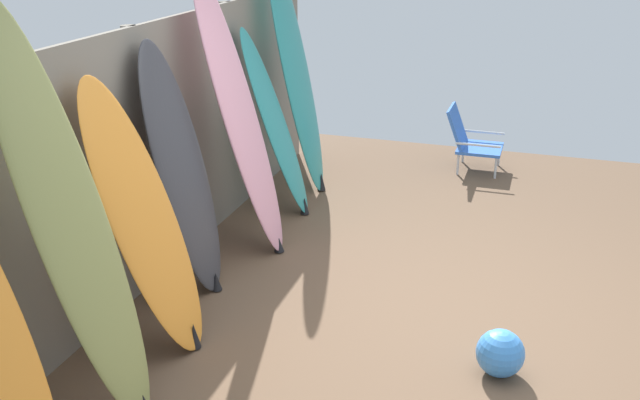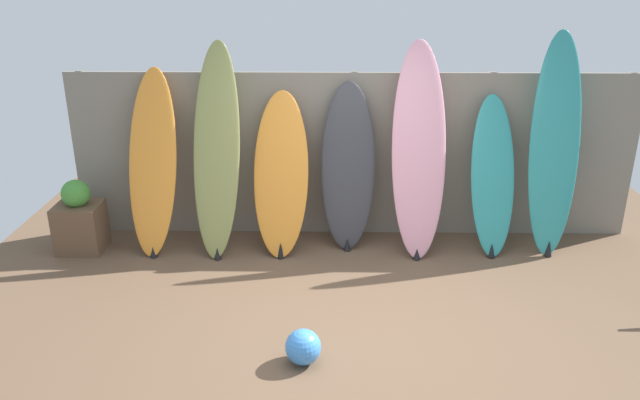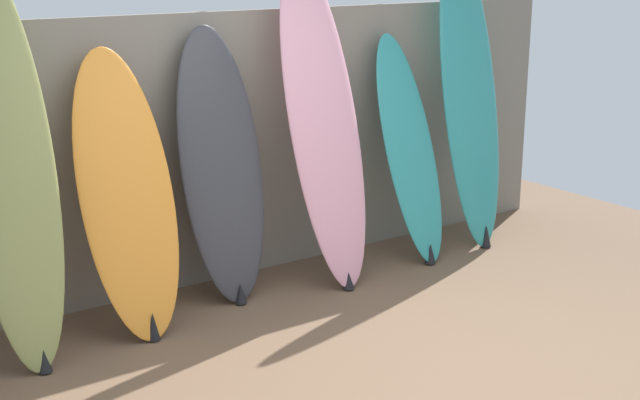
{
  "view_description": "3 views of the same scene",
  "coord_description": "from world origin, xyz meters",
  "px_view_note": "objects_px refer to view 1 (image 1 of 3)",
  "views": [
    {
      "loc": [
        -4.03,
        -0.56,
        2.45
      ],
      "look_at": [
        -0.14,
        0.7,
        0.82
      ],
      "focal_mm": 40.0,
      "sensor_mm": 36.0,
      "label": 1
    },
    {
      "loc": [
        -0.25,
        -4.49,
        2.9
      ],
      "look_at": [
        -0.33,
        0.78,
        0.86
      ],
      "focal_mm": 35.0,
      "sensor_mm": 36.0,
      "label": 2
    },
    {
      "loc": [
        -2.7,
        -3.11,
        2.17
      ],
      "look_at": [
        -0.08,
        0.59,
        0.9
      ],
      "focal_mm": 50.0,
      "sensor_mm": 36.0,
      "label": 3
    }
  ],
  "objects_px": {
    "beach_chair": "(470,139)",
    "beach_ball": "(500,353)",
    "surfboard_pink_4": "(240,116)",
    "surfboard_olive_1": "(71,223)",
    "surfboard_orange_2": "(145,221)",
    "surfboard_teal_6": "(296,73)",
    "surfboard_teal_5": "(276,125)",
    "surfboard_charcoal_3": "(182,172)"
  },
  "relations": [
    {
      "from": "beach_ball",
      "to": "surfboard_olive_1",
      "type": "bearing_deg",
      "value": 115.14
    },
    {
      "from": "surfboard_teal_5",
      "to": "beach_ball",
      "type": "xyz_separation_m",
      "value": [
        -1.88,
        -2.08,
        -0.66
      ]
    },
    {
      "from": "surfboard_orange_2",
      "to": "surfboard_teal_6",
      "type": "xyz_separation_m",
      "value": [
        2.78,
        0.06,
        0.31
      ]
    },
    {
      "from": "surfboard_olive_1",
      "to": "beach_ball",
      "type": "distance_m",
      "value": 2.43
    },
    {
      "from": "surfboard_orange_2",
      "to": "beach_chair",
      "type": "xyz_separation_m",
      "value": [
        3.85,
        -1.43,
        -0.49
      ]
    },
    {
      "from": "surfboard_teal_6",
      "to": "beach_chair",
      "type": "height_order",
      "value": "surfboard_teal_6"
    },
    {
      "from": "beach_ball",
      "to": "beach_chair",
      "type": "bearing_deg",
      "value": 9.87
    },
    {
      "from": "surfboard_charcoal_3",
      "to": "beach_ball",
      "type": "relative_size",
      "value": 6.3
    },
    {
      "from": "surfboard_orange_2",
      "to": "surfboard_charcoal_3",
      "type": "distance_m",
      "value": 0.71
    },
    {
      "from": "surfboard_charcoal_3",
      "to": "beach_chair",
      "type": "height_order",
      "value": "surfboard_charcoal_3"
    },
    {
      "from": "surfboard_teal_5",
      "to": "surfboard_orange_2",
      "type": "bearing_deg",
      "value": -178.96
    },
    {
      "from": "surfboard_orange_2",
      "to": "surfboard_teal_6",
      "type": "bearing_deg",
      "value": 1.31
    },
    {
      "from": "surfboard_olive_1",
      "to": "surfboard_teal_5",
      "type": "xyz_separation_m",
      "value": [
        2.83,
        0.05,
        -0.27
      ]
    },
    {
      "from": "surfboard_olive_1",
      "to": "surfboard_teal_6",
      "type": "relative_size",
      "value": 0.95
    },
    {
      "from": "surfboard_olive_1",
      "to": "surfboard_teal_6",
      "type": "height_order",
      "value": "surfboard_teal_6"
    },
    {
      "from": "surfboard_olive_1",
      "to": "surfboard_pink_4",
      "type": "xyz_separation_m",
      "value": [
        2.05,
        0.02,
        0.01
      ]
    },
    {
      "from": "surfboard_olive_1",
      "to": "beach_chair",
      "type": "distance_m",
      "value": 4.78
    },
    {
      "from": "surfboard_olive_1",
      "to": "surfboard_orange_2",
      "type": "xyz_separation_m",
      "value": [
        0.65,
        0.01,
        -0.26
      ]
    },
    {
      "from": "surfboard_charcoal_3",
      "to": "beach_ball",
      "type": "distance_m",
      "value": 2.32
    },
    {
      "from": "beach_chair",
      "to": "beach_ball",
      "type": "xyz_separation_m",
      "value": [
        -3.54,
        -0.62,
        -0.19
      ]
    },
    {
      "from": "surfboard_orange_2",
      "to": "surfboard_teal_6",
      "type": "relative_size",
      "value": 0.73
    },
    {
      "from": "surfboard_orange_2",
      "to": "surfboard_pink_4",
      "type": "xyz_separation_m",
      "value": [
        1.4,
        0.01,
        0.27
      ]
    },
    {
      "from": "surfboard_olive_1",
      "to": "surfboard_pink_4",
      "type": "relative_size",
      "value": 1.0
    },
    {
      "from": "surfboard_olive_1",
      "to": "surfboard_charcoal_3",
      "type": "relative_size",
      "value": 1.24
    },
    {
      "from": "surfboard_pink_4",
      "to": "beach_chair",
      "type": "distance_m",
      "value": 2.94
    },
    {
      "from": "surfboard_olive_1",
      "to": "surfboard_charcoal_3",
      "type": "bearing_deg",
      "value": 5.63
    },
    {
      "from": "surfboard_olive_1",
      "to": "surfboard_teal_5",
      "type": "distance_m",
      "value": 2.84
    },
    {
      "from": "surfboard_pink_4",
      "to": "beach_ball",
      "type": "bearing_deg",
      "value": -118.06
    },
    {
      "from": "surfboard_charcoal_3",
      "to": "surfboard_teal_5",
      "type": "relative_size",
      "value": 1.08
    },
    {
      "from": "surfboard_charcoal_3",
      "to": "surfboard_teal_6",
      "type": "distance_m",
      "value": 2.1
    },
    {
      "from": "surfboard_pink_4",
      "to": "surfboard_charcoal_3",
      "type": "bearing_deg",
      "value": 170.98
    },
    {
      "from": "surfboard_orange_2",
      "to": "beach_chair",
      "type": "relative_size",
      "value": 2.54
    },
    {
      "from": "surfboard_olive_1",
      "to": "surfboard_pink_4",
      "type": "distance_m",
      "value": 2.05
    },
    {
      "from": "surfboard_olive_1",
      "to": "beach_chair",
      "type": "bearing_deg",
      "value": -17.51
    },
    {
      "from": "surfboard_pink_4",
      "to": "beach_chair",
      "type": "xyz_separation_m",
      "value": [
        2.45,
        -1.44,
        -0.75
      ]
    },
    {
      "from": "surfboard_charcoal_3",
      "to": "surfboard_teal_5",
      "type": "height_order",
      "value": "surfboard_charcoal_3"
    },
    {
      "from": "surfboard_orange_2",
      "to": "beach_chair",
      "type": "height_order",
      "value": "surfboard_orange_2"
    },
    {
      "from": "surfboard_pink_4",
      "to": "surfboard_teal_5",
      "type": "height_order",
      "value": "surfboard_pink_4"
    },
    {
      "from": "surfboard_teal_5",
      "to": "surfboard_teal_6",
      "type": "distance_m",
      "value": 0.68
    },
    {
      "from": "surfboard_olive_1",
      "to": "surfboard_teal_6",
      "type": "xyz_separation_m",
      "value": [
        3.43,
        0.07,
        0.05
      ]
    },
    {
      "from": "surfboard_charcoal_3",
      "to": "surfboard_pink_4",
      "type": "xyz_separation_m",
      "value": [
        0.71,
        -0.11,
        0.21
      ]
    },
    {
      "from": "surfboard_pink_4",
      "to": "beach_ball",
      "type": "height_order",
      "value": "surfboard_pink_4"
    }
  ]
}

